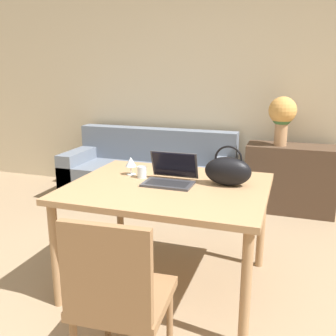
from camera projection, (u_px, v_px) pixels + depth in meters
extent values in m
cube|color=beige|center=(234.00, 84.00, 4.34)|extent=(10.00, 0.06, 2.70)
cube|color=#A87F56|center=(168.00, 188.00, 2.56)|extent=(1.33, 1.07, 0.04)
cylinder|color=#A87F56|center=(55.00, 256.00, 2.40)|extent=(0.06, 0.06, 0.71)
cylinder|color=#A87F56|center=(246.00, 290.00, 2.03)|extent=(0.06, 0.06, 0.71)
cylinder|color=#A87F56|center=(120.00, 206.00, 3.27)|extent=(0.06, 0.06, 0.71)
cylinder|color=#A87F56|center=(261.00, 224.00, 2.90)|extent=(0.06, 0.06, 0.71)
cube|color=olive|center=(124.00, 298.00, 1.85)|extent=(0.47, 0.47, 0.05)
cube|color=olive|center=(105.00, 273.00, 1.60)|extent=(0.42, 0.07, 0.45)
cylinder|color=olive|center=(107.00, 309.00, 2.12)|extent=(0.04, 0.04, 0.40)
cylinder|color=olive|center=(170.00, 320.00, 2.03)|extent=(0.04, 0.04, 0.40)
cube|color=slate|center=(148.00, 183.00, 4.42)|extent=(1.98, 0.81, 0.42)
cube|color=slate|center=(157.00, 145.00, 4.60)|extent=(1.98, 0.20, 0.40)
cube|color=slate|center=(82.00, 171.00, 4.68)|extent=(0.20, 0.81, 0.56)
cube|color=slate|center=(223.00, 185.00, 4.13)|extent=(0.20, 0.81, 0.56)
cube|color=#4C3828|center=(290.00, 179.00, 4.06)|extent=(0.94, 0.40, 0.73)
cube|color=#38383D|center=(168.00, 184.00, 2.55)|extent=(0.34, 0.20, 0.02)
cube|color=black|center=(168.00, 183.00, 2.54)|extent=(0.29, 0.13, 0.00)
cube|color=#38383D|center=(174.00, 165.00, 2.65)|extent=(0.34, 0.08, 0.19)
cube|color=black|center=(174.00, 164.00, 2.65)|extent=(0.31, 0.07, 0.18)
cylinder|color=silver|center=(142.00, 172.00, 2.71)|extent=(0.07, 0.07, 0.09)
cylinder|color=silver|center=(131.00, 174.00, 2.80)|extent=(0.07, 0.07, 0.01)
cylinder|color=silver|center=(131.00, 170.00, 2.79)|extent=(0.01, 0.01, 0.06)
cone|color=silver|center=(131.00, 162.00, 2.78)|extent=(0.08, 0.08, 0.07)
ellipsoid|color=black|center=(228.00, 171.00, 2.52)|extent=(0.32, 0.15, 0.20)
torus|color=black|center=(228.00, 159.00, 2.50)|extent=(0.19, 0.01, 0.19)
cylinder|color=tan|center=(281.00, 133.00, 3.94)|extent=(0.13, 0.13, 0.26)
sphere|color=#3D6B38|center=(282.00, 116.00, 3.89)|extent=(0.22, 0.22, 0.22)
sphere|color=#D6994C|center=(283.00, 110.00, 3.88)|extent=(0.29, 0.29, 0.29)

